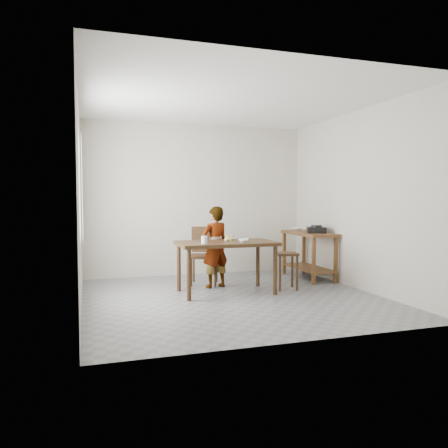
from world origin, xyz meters
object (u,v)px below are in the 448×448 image
object	(u,v)px
dining_chair	(204,256)
stool	(286,271)
dining_table	(226,267)
child	(215,247)
prep_counter	(308,255)

from	to	relation	value
dining_chair	stool	world-z (taller)	dining_chair
dining_table	child	bearing A→B (deg)	95.01
dining_table	child	distance (m)	0.51
prep_counter	dining_chair	distance (m)	1.85
prep_counter	stool	distance (m)	1.07
dining_table	stool	xyz separation A→B (m)	(0.95, -0.03, -0.10)
dining_table	dining_chair	bearing A→B (deg)	100.35
dining_table	dining_chair	size ratio (longest dim) A/B	1.53
child	stool	xyz separation A→B (m)	(0.99, -0.46, -0.35)
dining_table	dining_chair	xyz separation A→B (m)	(-0.13, 0.73, 0.08)
child	dining_chair	size ratio (longest dim) A/B	1.37
dining_table	stool	distance (m)	0.96
dining_chair	stool	size ratio (longest dim) A/B	1.64
dining_table	child	xyz separation A→B (m)	(-0.04, 0.44, 0.25)
prep_counter	dining_chair	bearing A→B (deg)	179.01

